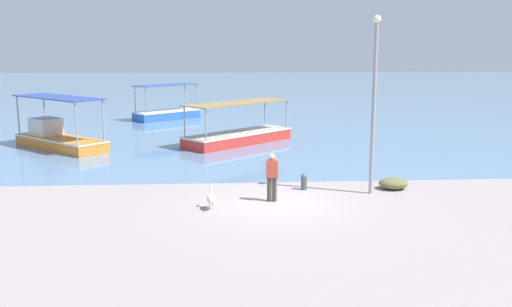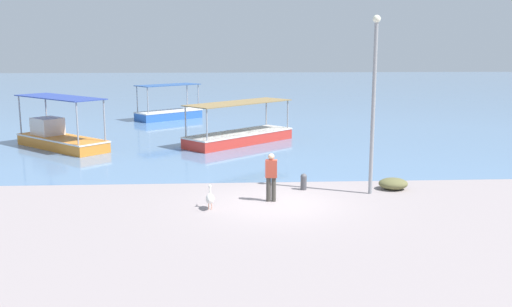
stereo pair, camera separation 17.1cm
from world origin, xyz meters
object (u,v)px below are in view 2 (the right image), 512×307
fishing_boat_far_left (169,112)px  pelican (210,198)px  lamp_post (374,97)px  fishing_boat_center (59,137)px  net_pile (393,184)px  fisherman_standing (271,176)px  mooring_bollard (304,181)px  fishing_boat_near_left (239,135)px

fishing_boat_far_left → pelican: fishing_boat_far_left is taller
pelican → lamp_post: 6.82m
fishing_boat_center → net_pile: fishing_boat_center is taller
fishing_boat_center → fisherman_standing: size_ratio=3.32×
fishing_boat_far_left → mooring_bollard: 22.12m
pelican → lamp_post: bearing=16.2°
fishing_boat_near_left → pelican: (-1.32, -12.72, -0.10)m
net_pile → fishing_boat_center: bearing=147.3°
lamp_post → mooring_bollard: bearing=163.5°
mooring_bollard → net_pile: bearing=-2.1°
fishing_boat_far_left → lamp_post: size_ratio=0.76×
fisherman_standing → fishing_boat_far_left: bearing=104.0°
pelican → mooring_bollard: pelican is taller
fishing_boat_center → lamp_post: lamp_post is taller
fishing_boat_near_left → fishing_boat_far_left: bearing=114.5°
pelican → lamp_post: lamp_post is taller
fisherman_standing → net_pile: fisherman_standing is taller
fishing_boat_center → fisherman_standing: bearing=-47.0°
fishing_boat_far_left → mooring_bollard: size_ratio=7.86×
lamp_post → mooring_bollard: (-2.35, 0.70, -3.22)m
fishing_boat_center → net_pile: bearing=-32.7°
pelican → fisherman_standing: (2.10, 0.85, 0.53)m
lamp_post → net_pile: bearing=29.3°
fishing_boat_far_left → lamp_post: (9.34, -21.69, 3.05)m
fishing_boat_center → fisherman_standing: (10.28, -11.03, 0.31)m
fishing_boat_center → net_pile: (15.01, -9.62, -0.39)m
pelican → net_pile: pelican is taller
fishing_boat_near_left → pelican: bearing=-95.9°
fishing_boat_center → lamp_post: 17.55m
mooring_bollard → pelican: bearing=-145.3°
fisherman_standing → pelican: bearing=-157.9°
fishing_boat_center → mooring_bollard: size_ratio=9.07×
fishing_boat_far_left → fishing_boat_near_left: fishing_boat_far_left is taller
fisherman_standing → fishing_boat_near_left: bearing=93.8°
fishing_boat_near_left → fisherman_standing: size_ratio=3.69×
mooring_bollard → net_pile: (3.38, -0.12, -0.12)m
fishing_boat_near_left → lamp_post: (4.49, -11.03, 3.07)m
fishing_boat_far_left → fishing_boat_center: bearing=-112.0°
fishing_boat_near_left → mooring_bollard: size_ratio=10.09×
pelican → mooring_bollard: (3.45, 2.39, -0.05)m
fishing_boat_center → net_pile: size_ratio=5.13×
fishing_boat_far_left → net_pile: bearing=-63.9°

